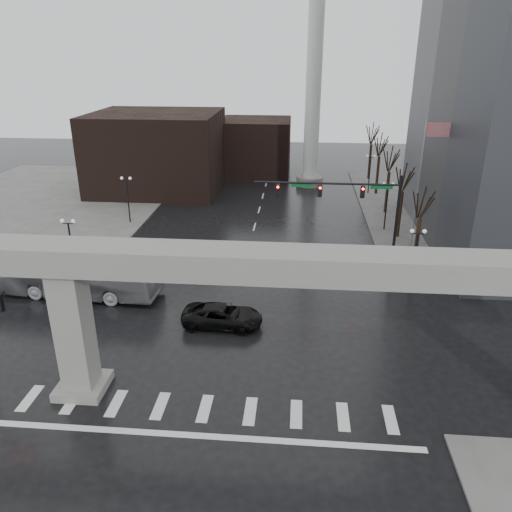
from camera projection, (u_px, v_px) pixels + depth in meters
The scene contains 22 objects.
ground at pixel (208, 396), 27.14m from camera, with size 160.00×160.00×0.00m, color black.
sidewalk_ne at pixel (483, 210), 58.10m from camera, with size 28.00×36.00×0.15m, color slate.
sidewalk_nw at pixel (53, 199), 62.29m from camera, with size 28.00×36.00×0.15m, color slate.
elevated_guideway at pixel (229, 283), 24.38m from camera, with size 48.00×2.60×8.70m.
building_far_left at pixel (157, 152), 64.94m from camera, with size 16.00×14.00×10.00m, color black.
building_far_mid at pixel (256, 147), 73.55m from camera, with size 10.00×10.00×8.00m, color black.
smokestack at pixel (314, 83), 63.78m from camera, with size 3.60×3.60×30.00m.
signal_mast_arm at pixel (352, 200), 41.44m from camera, with size 12.12×0.43×8.00m.
flagpole_assembly at pixel (424, 173), 43.22m from camera, with size 2.06×0.12×12.00m.
lamp_right_0 at pixel (416, 250), 37.58m from camera, with size 1.22×0.32×5.11m.
lamp_right_1 at pixel (387, 198), 50.44m from camera, with size 1.22×0.32×5.11m.
lamp_right_2 at pixel (370, 168), 63.31m from camera, with size 1.22×0.32×5.11m.
lamp_left_0 at pixel (70, 239), 39.75m from camera, with size 1.22×0.32×5.11m.
lamp_left_1 at pixel (127, 192), 52.62m from camera, with size 1.22×0.32×5.11m.
lamp_left_2 at pixel (162, 164), 65.49m from camera, with size 1.22×0.32×5.11m.
tree_right_0 at pixel (417, 240), 41.45m from camera, with size 1.09×1.58×7.50m.
tree_right_1 at pixel (400, 210), 48.78m from camera, with size 1.09×1.61×7.67m.
tree_right_2 at pixel (388, 188), 56.11m from camera, with size 1.10×1.63×7.85m.
tree_right_3 at pixel (378, 172), 63.43m from camera, with size 1.11×1.66×8.02m.
tree_right_4 at pixel (370, 158), 70.76m from camera, with size 1.12×1.69×8.19m.
pickup_truck at pixel (222, 316), 33.75m from camera, with size 2.50×5.42×1.51m, color black.
city_bus at pixel (74, 272), 37.74m from camera, with size 3.08×13.14×3.66m, color #A0A0A4.
Camera 1 is at (4.52, -21.78, 17.52)m, focal length 35.00 mm.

